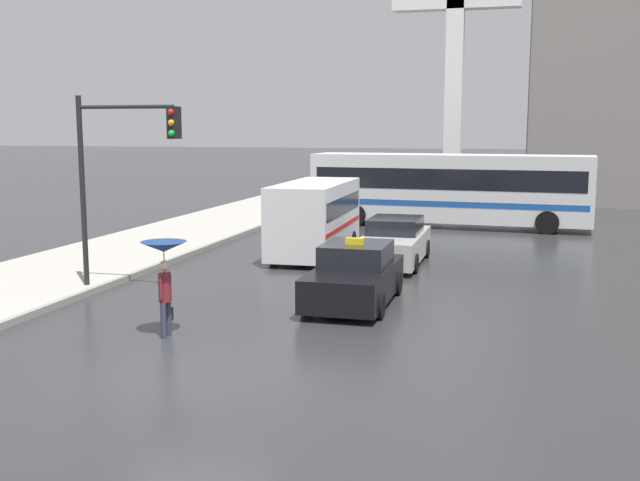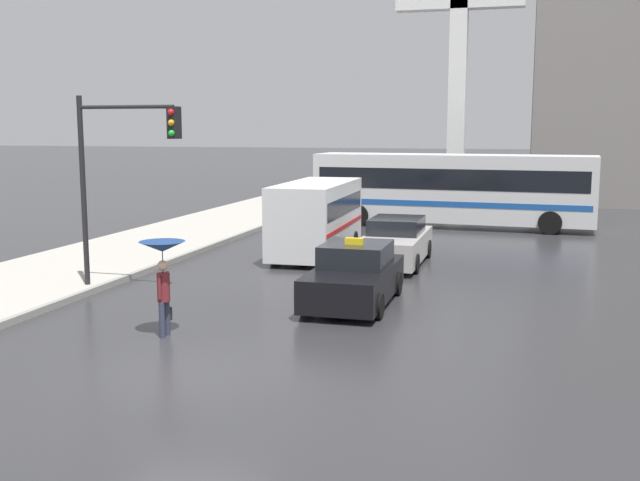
% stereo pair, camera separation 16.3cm
% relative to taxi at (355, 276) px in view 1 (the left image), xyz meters
% --- Properties ---
extents(ground_plane, '(300.00, 300.00, 0.00)m').
position_rel_taxi_xyz_m(ground_plane, '(-1.63, -6.08, -0.69)').
color(ground_plane, '#2D2D30').
extents(taxi, '(1.91, 4.17, 1.65)m').
position_rel_taxi_xyz_m(taxi, '(0.00, 0.00, 0.00)').
color(taxi, black).
rests_on(taxi, ground_plane).
extents(sedan_red, '(1.91, 4.64, 1.46)m').
position_rel_taxi_xyz_m(sedan_red, '(0.04, 5.75, -0.00)').
color(sedan_red, '#B7B2AD').
rests_on(sedan_red, ground_plane).
extents(ambulance_van, '(2.20, 5.76, 2.49)m').
position_rel_taxi_xyz_m(ambulance_van, '(-2.83, 6.64, 0.70)').
color(ambulance_van, silver).
rests_on(ambulance_van, ground_plane).
extents(city_bus, '(12.22, 3.27, 3.17)m').
position_rel_taxi_xyz_m(city_bus, '(0.88, 15.51, 1.08)').
color(city_bus, silver).
rests_on(city_bus, ground_plane).
extents(pedestrian_with_umbrella, '(0.95, 0.95, 2.01)m').
position_rel_taxi_xyz_m(pedestrian_with_umbrella, '(-3.17, -3.92, 0.91)').
color(pedestrian_with_umbrella, '#2D3347').
rests_on(pedestrian_with_umbrella, ground_plane).
extents(traffic_light, '(2.89, 0.38, 5.14)m').
position_rel_taxi_xyz_m(traffic_light, '(-6.08, -0.38, 2.87)').
color(traffic_light, black).
rests_on(traffic_light, ground_plane).
extents(monument_cross, '(6.68, 0.90, 15.18)m').
position_rel_taxi_xyz_m(monument_cross, '(0.29, 23.41, 7.92)').
color(monument_cross, white).
rests_on(monument_cross, ground_plane).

